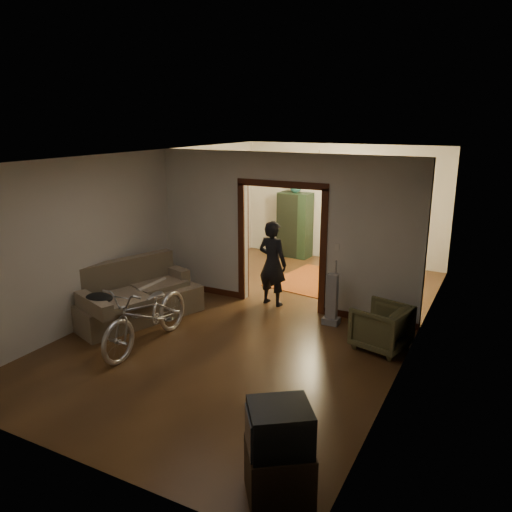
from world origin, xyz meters
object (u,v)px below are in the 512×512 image
Objects in this scene: armchair at (381,327)px; person at (272,263)px; sofa at (136,291)px; desk at (371,258)px; bicycle at (147,314)px; locker at (295,225)px.

armchair is 2.48m from person.
sofa is 2.40× the size of desk.
person is (-2.26, 0.93, 0.45)m from armchair.
person is at bearing -98.42° from armchair.
bicycle is 2.59× the size of armchair.
desk is at bearing 77.09° from sofa.
locker is (-3.22, 4.24, 0.46)m from armchair.
sofa is at bearing 51.73° from person.
locker reaches higher than bicycle.
sofa is 5.08m from locker.
sofa is 1.36× the size of person.
armchair is 0.47× the size of person.
desk is at bearing -7.89° from locker.
desk is (2.90, 4.54, -0.16)m from sofa.
locker is (0.83, 5.00, 0.31)m from sofa.
bicycle is at bearing -22.11° from sofa.
person reaches higher than bicycle.
locker is at bearing 88.85° from bicycle.
armchair is 0.47× the size of locker.
locker reaches higher than person.
sofa is 4.12m from armchair.
bicycle is 1.21× the size of locker.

